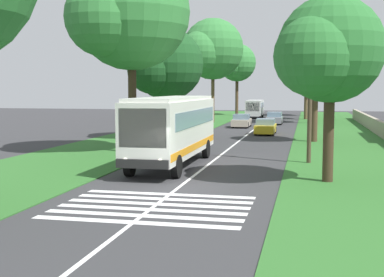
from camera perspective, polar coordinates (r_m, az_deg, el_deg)
The scene contains 20 objects.
ground at distance 22.18m, azimuth -1.70°, elevation -5.48°, with size 160.00×160.00×0.00m, color #333335.
grass_verge_left at distance 38.79m, azimuth -8.12°, elevation -0.81°, with size 120.00×8.00×0.04m, color #2D6628.
grass_verge_right at distance 36.49m, azimuth 16.80°, elevation -1.38°, with size 120.00×8.00×0.04m, color #2D6628.
centre_line at distance 36.76m, azimuth 3.95°, elevation -1.13°, with size 110.00×0.16×0.01m, color silver.
coach_bus at distance 28.69m, azimuth -2.02°, elevation 1.32°, with size 11.16×2.62×3.73m.
zebra_crossing at distance 19.03m, azimuth -4.15°, elevation -7.32°, with size 4.95×6.80×0.01m.
trailing_car_0 at distance 48.89m, azimuth 7.91°, elevation 1.24°, with size 4.30×1.78×1.43m.
trailing_car_1 at distance 57.39m, azimuth 5.35°, elevation 1.88°, with size 4.30×1.78×1.43m.
trailing_car_2 at distance 62.91m, azimuth 8.88°, elevation 2.15°, with size 4.30×1.78×1.43m.
trailing_minibus_0 at distance 75.01m, azimuth 6.76°, elevation 3.37°, with size 6.00×2.14×2.53m.
roadside_tree_left_0 at distance 82.30m, azimuth 4.78°, elevation 7.99°, with size 7.22×5.76×10.94m.
roadside_tree_left_1 at distance 44.53m, azimuth -2.88°, elevation 7.77°, with size 7.16×5.98×9.14m.
roadside_tree_left_2 at distance 34.86m, azimuth -6.90°, elevation 13.11°, with size 8.62×7.49×12.78m.
roadside_tree_left_4 at distance 65.37m, azimuth 2.06°, elevation 9.39°, with size 9.25×7.49×12.63m.
roadside_tree_right_0 at distance 42.56m, azimuth 13.01°, elevation 7.32°, with size 5.37×4.53×8.08m.
roadside_tree_right_1 at distance 24.12m, azimuth 14.26°, elevation 8.94°, with size 5.59×4.77×8.20m.
roadside_tree_right_2 at distance 72.88m, azimuth 12.05°, elevation 6.87°, with size 5.87×4.99×8.74m.
roadside_tree_right_3 at distance 65.15m, azimuth 13.00°, elevation 8.69°, with size 6.69×5.71×11.04m.
roadside_tree_right_4 at distance 81.99m, azimuth 12.77°, elevation 7.89°, with size 7.05×5.72×10.90m.
utility_pole at distance 30.15m, azimuth 12.58°, elevation 4.96°, with size 0.24×1.40×7.68m.
Camera 1 is at (-21.14, -5.27, 4.20)m, focal length 49.61 mm.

